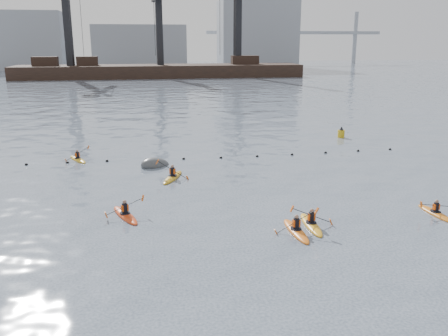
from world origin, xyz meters
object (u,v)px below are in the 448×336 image
(kayaker_0, at_px, (296,230))
(kayaker_4, at_px, (435,213))
(kayaker_3, at_px, (173,177))
(kayaker_5, at_px, (78,159))
(nav_buoy, at_px, (341,134))
(mooring_buoy, at_px, (155,166))
(kayaker_1, at_px, (311,224))
(kayaker_2, at_px, (125,214))

(kayaker_0, height_order, kayaker_4, kayaker_0)
(kayaker_3, relative_size, kayaker_5, 1.17)
(kayaker_0, xyz_separation_m, nav_buoy, (11.82, 22.01, 0.27))
(kayaker_4, distance_m, mooring_buoy, 19.75)
(kayaker_1, distance_m, kayaker_2, 9.93)
(nav_buoy, bearing_deg, kayaker_4, -99.52)
(kayaker_5, bearing_deg, kayaker_4, -64.98)
(kayaker_1, distance_m, kayaker_3, 11.81)
(kayaker_3, bearing_deg, nav_buoy, 56.42)
(kayaker_5, height_order, mooring_buoy, kayaker_5)
(kayaker_1, relative_size, mooring_buoy, 1.32)
(kayaker_2, bearing_deg, kayaker_4, -30.20)
(kayaker_0, height_order, kayaker_2, kayaker_0)
(nav_buoy, bearing_deg, kayaker_3, -146.42)
(kayaker_0, relative_size, mooring_buoy, 1.30)
(kayaker_4, relative_size, mooring_buoy, 1.20)
(kayaker_0, distance_m, kayaker_3, 11.88)
(kayaker_3, bearing_deg, kayaker_2, -90.87)
(kayaker_2, height_order, kayaker_4, kayaker_2)
(kayaker_4, xyz_separation_m, mooring_buoy, (-14.78, 13.10, -0.09))
(kayaker_0, height_order, kayaker_1, kayaker_0)
(nav_buoy, bearing_deg, kayaker_5, -168.36)
(kayaker_0, height_order, nav_buoy, kayaker_0)
(kayaker_1, distance_m, kayaker_4, 7.29)
(kayaker_1, height_order, kayaker_2, kayaker_1)
(kayaker_3, distance_m, kayaker_4, 16.68)
(kayaker_1, relative_size, kayaker_4, 1.10)
(kayaker_3, distance_m, mooring_buoy, 3.76)
(kayaker_0, xyz_separation_m, kayaker_3, (-5.40, 10.58, 0.00))
(kayaker_3, relative_size, mooring_buoy, 1.35)
(kayaker_4, bearing_deg, kayaker_1, 0.47)
(kayaker_4, relative_size, nav_buoy, 2.46)
(kayaker_0, xyz_separation_m, kayaker_2, (-8.43, 3.69, 0.00))
(nav_buoy, bearing_deg, kayaker_2, -137.86)
(kayaker_4, bearing_deg, kayaker_5, -40.17)
(mooring_buoy, bearing_deg, kayaker_2, -100.59)
(kayaker_2, bearing_deg, kayaker_0, -45.00)
(kayaker_3, xyz_separation_m, kayaker_5, (-7.10, 6.43, -0.01))
(kayaker_1, relative_size, kayaker_3, 0.97)
(kayaker_1, bearing_deg, kayaker_5, 133.08)
(kayaker_2, height_order, mooring_buoy, kayaker_2)
(kayaker_2, height_order, kayaker_5, kayaker_5)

